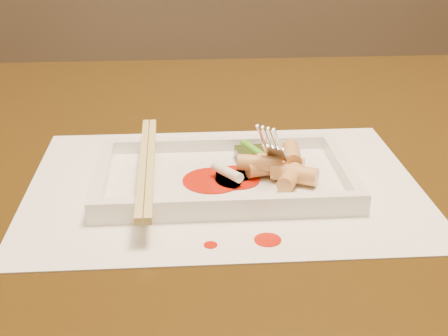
{
  "coord_description": "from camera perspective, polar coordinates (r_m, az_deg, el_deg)",
  "views": [
    {
      "loc": [
        -0.01,
        -0.65,
        1.03
      ],
      "look_at": [
        0.03,
        -0.07,
        0.77
      ],
      "focal_mm": 50.0,
      "sensor_mm": 36.0,
      "label": 1
    }
  ],
  "objects": [
    {
      "name": "rice_cake_0",
      "position": [
        0.63,
        6.47,
        -0.55
      ],
      "size": [
        0.05,
        0.04,
        0.02
      ],
      "primitive_type": "cylinder",
      "rotation": [
        1.57,
        0.0,
        1.12
      ],
      "color": "tan",
      "rests_on": "plate_base"
    },
    {
      "name": "rice_cake_2",
      "position": [
        0.66,
        6.23,
        1.2
      ],
      "size": [
        0.02,
        0.04,
        0.02
      ],
      "primitive_type": "cylinder",
      "rotation": [
        1.57,
        0.0,
        3.05
      ],
      "color": "tan",
      "rests_on": "plate_base"
    },
    {
      "name": "plate_base",
      "position": [
        0.64,
        0.0,
        -1.14
      ],
      "size": [
        0.26,
        0.16,
        0.01
      ],
      "primitive_type": "cube",
      "color": "white",
      "rests_on": "placemat"
    },
    {
      "name": "rice_cake_4",
      "position": [
        0.64,
        4.29,
        0.15
      ],
      "size": [
        0.05,
        0.03,
        0.02
      ],
      "primitive_type": "cylinder",
      "rotation": [
        1.57,
        0.0,
        1.84
      ],
      "color": "tan",
      "rests_on": "plate_base"
    },
    {
      "name": "plate_rim_near",
      "position": [
        0.57,
        0.52,
        -3.32
      ],
      "size": [
        0.26,
        0.01,
        0.01
      ],
      "primitive_type": "cube",
      "color": "white",
      "rests_on": "plate_base"
    },
    {
      "name": "scallion_white",
      "position": [
        0.62,
        0.27,
        -0.36
      ],
      "size": [
        0.03,
        0.04,
        0.01
      ],
      "primitive_type": "cylinder",
      "rotation": [
        1.57,
        0.0,
        0.62
      ],
      "color": "#EAEACC",
      "rests_on": "plate_base"
    },
    {
      "name": "sauce_blob_1",
      "position": [
        0.63,
        1.24,
        -1.07
      ],
      "size": [
        0.05,
        0.05,
        0.0
      ],
      "primitive_type": "cylinder",
      "color": "#BF1605",
      "rests_on": "plate_base"
    },
    {
      "name": "placemat",
      "position": [
        0.64,
        0.0,
        -1.52
      ],
      "size": [
        0.4,
        0.3,
        0.0
      ],
      "primitive_type": "cube",
      "color": "white",
      "rests_on": "table"
    },
    {
      "name": "fork",
      "position": [
        0.64,
        6.2,
        6.09
      ],
      "size": [
        0.09,
        0.1,
        0.14
      ],
      "primitive_type": null,
      "color": "silver",
      "rests_on": "plate_base"
    },
    {
      "name": "sauce_blob_2",
      "position": [
        0.65,
        1.07,
        -0.55
      ],
      "size": [
        0.04,
        0.04,
        0.0
      ],
      "primitive_type": "cylinder",
      "color": "#BF1605",
      "rests_on": "plate_base"
    },
    {
      "name": "chopstick_a",
      "position": [
        0.63,
        -7.42,
        0.4
      ],
      "size": [
        0.01,
        0.24,
        0.01
      ],
      "primitive_type": "cube",
      "rotation": [
        0.0,
        0.0,
        0.01
      ],
      "color": "#CEBA67",
      "rests_on": "plate_rim_near"
    },
    {
      "name": "sauce_splatter_a",
      "position": [
        0.55,
        4.02,
        -6.56
      ],
      "size": [
        0.02,
        0.02,
        0.0
      ],
      "primitive_type": "cylinder",
      "color": "#BF1605",
      "rests_on": "placemat"
    },
    {
      "name": "scallion_green",
      "position": [
        0.66,
        3.53,
        1.06
      ],
      "size": [
        0.04,
        0.08,
        0.01
      ],
      "primitive_type": "cylinder",
      "rotation": [
        1.57,
        0.0,
        0.37
      ],
      "color": "#3E9718",
      "rests_on": "plate_base"
    },
    {
      "name": "table",
      "position": [
        0.75,
        -2.95,
        -6.38
      ],
      "size": [
        1.4,
        0.9,
        0.75
      ],
      "color": "black",
      "rests_on": "ground"
    },
    {
      "name": "sauce_blob_0",
      "position": [
        0.63,
        -1.06,
        -1.14
      ],
      "size": [
        0.06,
        0.06,
        0.0
      ],
      "primitive_type": "cylinder",
      "color": "#BF1605",
      "rests_on": "plate_base"
    },
    {
      "name": "sauce_splatter_b",
      "position": [
        0.54,
        -1.24,
        -7.04
      ],
      "size": [
        0.01,
        0.01,
        0.0
      ],
      "primitive_type": "cylinder",
      "color": "#BF1605",
      "rests_on": "placemat"
    },
    {
      "name": "veg_piece",
      "position": [
        0.68,
        2.72,
        1.28
      ],
      "size": [
        0.04,
        0.03,
        0.01
      ],
      "primitive_type": "cube",
      "rotation": [
        0.0,
        0.0,
        0.09
      ],
      "color": "black",
      "rests_on": "plate_base"
    },
    {
      "name": "plate_rim_far",
      "position": [
        0.71,
        -0.42,
        2.25
      ],
      "size": [
        0.26,
        0.01,
        0.01
      ],
      "primitive_type": "cube",
      "color": "white",
      "rests_on": "plate_base"
    },
    {
      "name": "plate_rim_right",
      "position": [
        0.66,
        10.85,
        0.07
      ],
      "size": [
        0.01,
        0.14,
        0.01
      ],
      "primitive_type": "cube",
      "color": "white",
      "rests_on": "plate_base"
    },
    {
      "name": "plate_rim_left",
      "position": [
        0.64,
        -11.11,
        -0.56
      ],
      "size": [
        0.01,
        0.14,
        0.01
      ],
      "primitive_type": "cube",
      "color": "white",
      "rests_on": "plate_base"
    },
    {
      "name": "rice_cake_5",
      "position": [
        0.63,
        3.32,
        0.43
      ],
      "size": [
        0.05,
        0.03,
        0.02
      ],
      "primitive_type": "cylinder",
      "rotation": [
        1.57,
        0.0,
        1.35
      ],
      "color": "tan",
      "rests_on": "plate_base"
    },
    {
      "name": "rice_cake_1",
      "position": [
        0.62,
        6.05,
        -0.89
      ],
      "size": [
        0.03,
        0.04,
        0.02
      ],
      "primitive_type": "cylinder",
      "rotation": [
        1.57,
        0.0,
        2.71
      ],
      "color": "tan",
      "rests_on": "plate_base"
    },
    {
      "name": "chopstick_b",
      "position": [
        0.63,
        -6.7,
        0.42
      ],
      "size": [
        0.01,
        0.24,
        0.01
      ],
      "primitive_type": "cube",
      "rotation": [
        0.0,
        0.0,
        0.01
      ],
      "color": "#CEBA67",
      "rests_on": "plate_rim_near"
    },
    {
      "name": "rice_cake_3",
      "position": [
        0.65,
        5.19,
        0.42
      ],
      "size": [
        0.05,
        0.03,
        0.02
      ],
      "primitive_type": "cylinder",
      "rotation": [
        1.57,
        0.0,
        1.2
      ],
      "color": "tan",
      "rests_on": "plate_base"
    }
  ]
}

